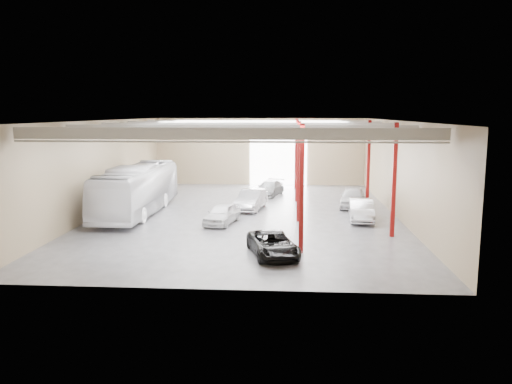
# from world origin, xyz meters

# --- Properties ---
(depot_shell) EXTENTS (22.12, 32.12, 7.06)m
(depot_shell) POSITION_xyz_m (0.13, 0.48, 4.98)
(depot_shell) COLOR #47474C
(depot_shell) RESTS_ON ground
(coach_bus) EXTENTS (3.13, 13.17, 3.67)m
(coach_bus) POSITION_xyz_m (-8.30, 0.07, 1.83)
(coach_bus) COLOR white
(coach_bus) RESTS_ON ground
(black_sedan) EXTENTS (3.32, 5.07, 1.30)m
(black_sedan) POSITION_xyz_m (2.30, -10.74, 0.65)
(black_sedan) COLOR black
(black_sedan) RESTS_ON ground
(car_row_a) EXTENTS (2.52, 4.39, 1.41)m
(car_row_a) POSITION_xyz_m (-1.44, -3.13, 0.70)
(car_row_a) COLOR silver
(car_row_a) RESTS_ON ground
(car_row_b) EXTENTS (2.44, 5.01, 1.58)m
(car_row_b) POSITION_xyz_m (0.17, 2.07, 0.79)
(car_row_b) COLOR #A8A7AC
(car_row_b) RESTS_ON ground
(car_row_c) EXTENTS (3.04, 4.94, 1.34)m
(car_row_c) POSITION_xyz_m (1.32, 9.00, 0.67)
(car_row_c) COLOR gray
(car_row_c) RESTS_ON ground
(car_right_near) EXTENTS (1.97, 4.73, 1.52)m
(car_right_near) POSITION_xyz_m (8.26, -1.46, 0.76)
(car_right_near) COLOR silver
(car_right_near) RESTS_ON ground
(car_right_far) EXTENTS (2.69, 5.07, 1.64)m
(car_right_far) POSITION_xyz_m (8.30, 3.74, 0.82)
(car_right_far) COLOR silver
(car_right_far) RESTS_ON ground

